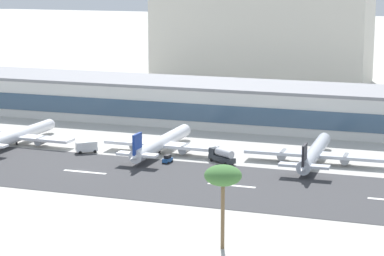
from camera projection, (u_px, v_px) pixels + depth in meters
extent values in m
plane|color=#B2AFA8|center=(80.00, 171.00, 206.86)|extent=(1400.00, 1400.00, 0.00)
cube|color=#38383A|center=(80.00, 172.00, 206.56)|extent=(800.00, 38.18, 0.08)
cube|color=white|center=(85.00, 172.00, 206.06)|extent=(12.00, 1.20, 0.01)
cube|color=white|center=(231.00, 185.00, 193.36)|extent=(12.00, 1.20, 0.01)
cube|color=silver|center=(211.00, 104.00, 270.86)|extent=(212.47, 28.21, 12.72)
cube|color=#38516B|center=(198.00, 113.00, 257.79)|extent=(206.10, 0.30, 5.73)
cube|color=gray|center=(211.00, 84.00, 269.50)|extent=(214.60, 28.49, 1.00)
cube|color=beige|center=(262.00, 33.00, 363.17)|extent=(96.26, 37.49, 44.51)
cylinder|color=white|center=(19.00, 135.00, 238.64)|extent=(4.49, 35.05, 3.50)
sphere|color=white|center=(50.00, 124.00, 254.65)|extent=(3.32, 3.32, 3.32)
cube|color=white|center=(18.00, 136.00, 238.07)|extent=(35.57, 6.25, 0.77)
cylinder|color=gray|center=(42.00, 141.00, 235.41)|extent=(2.41, 4.96, 2.27)
cylinder|color=black|center=(17.00, 143.00, 237.48)|extent=(0.63, 0.63, 0.96)
cylinder|color=white|center=(162.00, 143.00, 227.34)|extent=(4.14, 37.55, 3.75)
sphere|color=white|center=(185.00, 130.00, 244.64)|extent=(3.56, 3.56, 3.56)
cone|color=white|center=(135.00, 157.00, 210.04)|extent=(3.45, 6.79, 3.38)
cube|color=white|center=(161.00, 144.00, 226.72)|extent=(33.04, 5.97, 0.83)
cylinder|color=gray|center=(185.00, 149.00, 224.39)|extent=(2.49, 5.28, 2.44)
cylinder|color=gray|center=(137.00, 145.00, 229.32)|extent=(2.49, 5.28, 2.44)
cube|color=white|center=(137.00, 154.00, 211.35)|extent=(11.24, 3.21, 0.66)
cube|color=navy|center=(137.00, 145.00, 210.83)|extent=(0.65, 5.07, 6.00)
cylinder|color=black|center=(159.00, 152.00, 226.08)|extent=(0.68, 0.68, 1.03)
cylinder|color=silver|center=(315.00, 153.00, 215.52)|extent=(4.81, 36.53, 3.64)
sphere|color=silver|center=(324.00, 139.00, 232.57)|extent=(3.46, 3.46, 3.46)
cone|color=silver|center=(303.00, 168.00, 198.48)|extent=(3.49, 6.66, 3.28)
cube|color=silver|center=(314.00, 154.00, 214.91)|extent=(37.66, 6.67, 0.80)
cylinder|color=gray|center=(346.00, 159.00, 212.57)|extent=(2.53, 5.17, 2.37)
cylinder|color=gray|center=(283.00, 155.00, 217.51)|extent=(2.53, 5.17, 2.37)
cube|color=silver|center=(304.00, 166.00, 199.77)|extent=(12.84, 3.41, 0.64)
cube|color=black|center=(304.00, 156.00, 199.27)|extent=(0.74, 4.94, 5.83)
cylinder|color=black|center=(313.00, 162.00, 214.28)|extent=(0.66, 0.66, 1.00)
cube|color=white|center=(87.00, 149.00, 227.42)|extent=(6.20, 5.60, 1.20)
cube|color=silver|center=(89.00, 144.00, 227.38)|extent=(4.82, 4.48, 1.60)
cube|color=white|center=(79.00, 145.00, 226.46)|extent=(2.69, 2.77, 1.50)
cylinder|color=black|center=(79.00, 151.00, 227.98)|extent=(0.88, 0.78, 0.90)
cylinder|color=black|center=(80.00, 153.00, 225.76)|extent=(0.88, 0.78, 0.90)
cylinder|color=black|center=(93.00, 150.00, 229.32)|extent=(0.88, 0.78, 0.90)
cylinder|color=black|center=(95.00, 152.00, 227.10)|extent=(0.88, 0.78, 0.90)
cube|color=#2D3338|center=(222.00, 159.00, 215.69)|extent=(8.56, 6.78, 1.40)
cylinder|color=silver|center=(224.00, 153.00, 214.56)|extent=(6.00, 4.89, 2.10)
cube|color=#2D3338|center=(214.00, 151.00, 217.86)|extent=(3.01, 3.11, 1.80)
cylinder|color=black|center=(219.00, 158.00, 218.91)|extent=(0.91, 0.72, 0.90)
cylinder|color=black|center=(211.00, 160.00, 217.34)|extent=(0.91, 0.72, 0.90)
cylinder|color=black|center=(233.00, 163.00, 214.32)|extent=(0.91, 0.72, 0.90)
cylinder|color=black|center=(225.00, 164.00, 212.75)|extent=(0.91, 0.72, 0.90)
cube|color=#23569E|center=(168.00, 160.00, 215.68)|extent=(2.09, 3.42, 1.00)
cube|color=black|center=(167.00, 157.00, 215.49)|extent=(1.57, 2.10, 0.90)
cylinder|color=black|center=(163.00, 162.00, 215.19)|extent=(0.37, 0.64, 0.60)
cylinder|color=black|center=(168.00, 163.00, 214.44)|extent=(0.37, 0.64, 0.60)
cylinder|color=black|center=(167.00, 161.00, 217.12)|extent=(0.37, 0.64, 0.60)
cylinder|color=black|center=(172.00, 161.00, 216.37)|extent=(0.37, 0.64, 0.60)
cylinder|color=brown|center=(223.00, 212.00, 148.92)|extent=(0.71, 0.71, 14.19)
ellipsoid|color=#427538|center=(223.00, 175.00, 147.51)|extent=(6.99, 6.99, 3.84)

